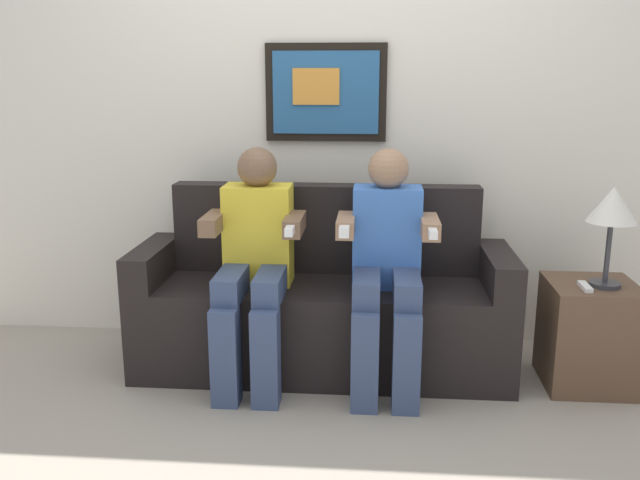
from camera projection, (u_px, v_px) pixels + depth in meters
The scene contains 8 objects.
ground_plane at pixel (317, 394), 3.14m from camera, with size 5.50×5.50×0.00m, color #9E9384.
back_wall_assembly at pixel (329, 102), 3.57m from camera, with size 4.23×0.10×2.60m.
couch at pixel (323, 307), 3.38m from camera, with size 1.83×0.58×0.90m.
person_on_left at pixel (255, 258), 3.17m from camera, with size 0.46×0.56×1.11m.
person_on_right at pixel (387, 261), 3.12m from camera, with size 0.46×0.56×1.11m.
side_table_right at pixel (588, 334), 3.19m from camera, with size 0.40×0.40×0.50m.
table_lamp at pixel (612, 209), 3.01m from camera, with size 0.22×0.22×0.46m.
spare_remote_on_table at pixel (585, 287), 3.06m from camera, with size 0.04×0.13×0.02m, color white.
Camera 1 is at (0.25, -2.87, 1.44)m, focal length 38.02 mm.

